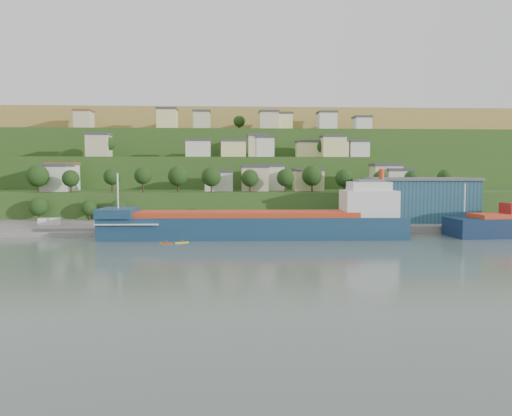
{
  "coord_description": "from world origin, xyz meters",
  "views": [
    {
      "loc": [
        -4.09,
        -114.43,
        16.62
      ],
      "look_at": [
        2.7,
        15.0,
        7.08
      ],
      "focal_mm": 35.0,
      "sensor_mm": 36.0,
      "label": 1
    }
  ],
  "objects": [
    {
      "name": "kayak_orange",
      "position": [
        -18.9,
        0.52,
        0.22
      ],
      "size": [
        3.02,
        1.44,
        0.75
      ],
      "rotation": [
        0.0,
        0.0,
        -0.32
      ],
      "color": "#CB5F12",
      "rests_on": "ground"
    },
    {
      "name": "pebble_beach",
      "position": [
        -55.0,
        22.0,
        0.0
      ],
      "size": [
        40.0,
        18.0,
        2.4
      ],
      "primitive_type": "cube",
      "color": "slate",
      "rests_on": "ground"
    },
    {
      "name": "warehouse",
      "position": [
        51.66,
        30.25,
        8.43
      ],
      "size": [
        32.55,
        21.66,
        12.8
      ],
      "rotation": [
        0.0,
        0.0,
        -0.09
      ],
      "color": "navy",
      "rests_on": "quay"
    },
    {
      "name": "cargo_ship_near",
      "position": [
        4.29,
        9.53,
        3.1
      ],
      "size": [
        75.74,
        13.93,
        19.39
      ],
      "rotation": [
        0.0,
        0.0,
        -0.03
      ],
      "color": "#14304C",
      "rests_on": "ground"
    },
    {
      "name": "quay",
      "position": [
        20.0,
        28.0,
        0.0
      ],
      "size": [
        220.0,
        26.0,
        4.0
      ],
      "primitive_type": "cube",
      "color": "slate",
      "rests_on": "ground"
    },
    {
      "name": "caravan",
      "position": [
        -53.37,
        23.86,
        2.55
      ],
      "size": [
        6.16,
        3.53,
        2.7
      ],
      "primitive_type": "cube",
      "rotation": [
        0.0,
        0.0,
        0.2
      ],
      "color": "silver",
      "rests_on": "pebble_beach"
    },
    {
      "name": "ground",
      "position": [
        0.0,
        0.0,
        0.0
      ],
      "size": [
        500.0,
        500.0,
        0.0
      ],
      "primitive_type": "plane",
      "color": "#485851",
      "rests_on": "ground"
    },
    {
      "name": "kayak_yellow",
      "position": [
        -15.31,
        1.26,
        0.24
      ],
      "size": [
        3.19,
        1.76,
        0.8
      ],
      "rotation": [
        0.0,
        0.0,
        0.4
      ],
      "color": "gold",
      "rests_on": "ground"
    },
    {
      "name": "dinghy",
      "position": [
        -44.31,
        21.93,
        1.56
      ],
      "size": [
        3.77,
        2.01,
        0.72
      ],
      "primitive_type": "cube",
      "rotation": [
        0.0,
        0.0,
        0.19
      ],
      "color": "silver",
      "rests_on": "pebble_beach"
    },
    {
      "name": "hillside",
      "position": [
        0.01,
        168.7,
        0.08
      ],
      "size": [
        360.0,
        210.0,
        96.0
      ],
      "color": "#284719",
      "rests_on": "ground"
    }
  ]
}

